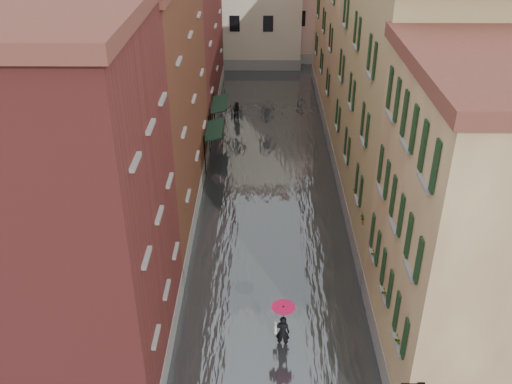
{
  "coord_description": "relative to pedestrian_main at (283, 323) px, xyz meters",
  "views": [
    {
      "loc": [
        -0.52,
        -18.13,
        16.73
      ],
      "look_at": [
        -0.78,
        5.82,
        3.0
      ],
      "focal_mm": 40.0,
      "sensor_mm": 36.0,
      "label": 1
    }
  ],
  "objects": [
    {
      "name": "building_left_near",
      "position": [
        -7.35,
        -0.61,
        5.23
      ],
      "size": [
        6.0,
        8.0,
        13.0
      ],
      "primitive_type": "cube",
      "color": "maroon",
      "rests_on": "ground"
    },
    {
      "name": "pedestrian_far",
      "position": [
        -2.7,
        23.12,
        -0.51
      ],
      "size": [
        0.8,
        0.65,
        1.52
      ],
      "primitive_type": "imported",
      "rotation": [
        0.0,
        0.0,
        0.1
      ],
      "color": "black",
      "rests_on": "ground"
    },
    {
      "name": "building_left_far",
      "position": [
        -7.35,
        25.39,
        5.73
      ],
      "size": [
        6.0,
        16.0,
        14.0
      ],
      "primitive_type": "cube",
      "color": "maroon",
      "rests_on": "ground"
    },
    {
      "name": "ground",
      "position": [
        -0.35,
        1.39,
        -1.27
      ],
      "size": [
        120.0,
        120.0,
        0.0
      ],
      "primitive_type": "plane",
      "color": "#575759",
      "rests_on": "ground"
    },
    {
      "name": "floodwater",
      "position": [
        -0.35,
        14.39,
        -1.17
      ],
      "size": [
        10.0,
        60.0,
        0.2
      ],
      "primitive_type": "cube",
      "color": "#3F4346",
      "rests_on": "ground"
    },
    {
      "name": "building_left_mid",
      "position": [
        -7.35,
        10.39,
        4.98
      ],
      "size": [
        6.0,
        14.0,
        12.5
      ],
      "primitive_type": "cube",
      "color": "#5A2C1C",
      "rests_on": "ground"
    },
    {
      "name": "building_right_far",
      "position": [
        6.65,
        25.39,
        4.48
      ],
      "size": [
        6.0,
        16.0,
        11.5
      ],
      "primitive_type": "cube",
      "color": "#8E6649",
      "rests_on": "ground"
    },
    {
      "name": "awning_far",
      "position": [
        -3.83,
        20.18,
        1.21
      ],
      "size": [
        1.09,
        3.38,
        2.8
      ],
      "color": "#153120",
      "rests_on": "ground"
    },
    {
      "name": "window_planters",
      "position": [
        3.77,
        1.92,
        2.24
      ],
      "size": [
        0.59,
        10.75,
        0.84
      ],
      "color": "brown",
      "rests_on": "ground"
    },
    {
      "name": "awning_near",
      "position": [
        -3.83,
        15.79,
        1.2
      ],
      "size": [
        1.09,
        3.25,
        2.8
      ],
      "color": "#153120",
      "rests_on": "ground"
    },
    {
      "name": "building_right_mid",
      "position": [
        6.65,
        10.39,
        5.23
      ],
      "size": [
        6.0,
        14.0,
        13.0
      ],
      "primitive_type": "cube",
      "color": "#95855A",
      "rests_on": "ground"
    },
    {
      "name": "building_right_near",
      "position": [
        6.65,
        -0.61,
        4.48
      ],
      "size": [
        6.0,
        8.0,
        11.5
      ],
      "primitive_type": "cube",
      "color": "#8E6649",
      "rests_on": "ground"
    },
    {
      "name": "pedestrian_main",
      "position": [
        0.0,
        0.0,
        0.0
      ],
      "size": [
        0.95,
        0.95,
        2.06
      ],
      "color": "black",
      "rests_on": "ground"
    }
  ]
}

